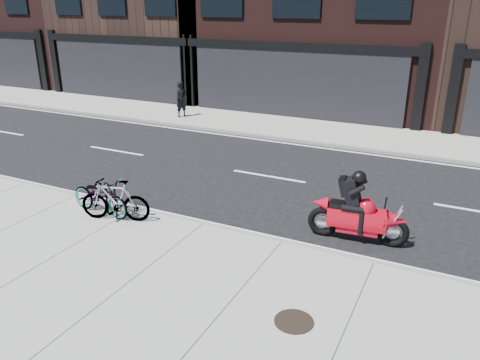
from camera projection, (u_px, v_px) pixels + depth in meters
The scene contains 9 objects.
ground at pixel (240, 199), 12.81m from camera, with size 120.00×120.00×0.00m, color black.
sidewalk_near at pixel (120, 292), 8.60m from camera, with size 60.00×6.00×0.13m, color gray.
sidewalk_far at pixel (323, 131), 19.29m from camera, with size 60.00×3.50×0.13m, color gray.
bike_rack at pixel (111, 198), 11.33m from camera, with size 0.47×0.21×0.84m.
bicycle_front at pixel (100, 196), 11.48m from camera, with size 0.62×1.78×0.94m, color gray.
bicycle_rear at pixel (115, 200), 11.13m from camera, with size 0.48×1.71×1.03m, color gray.
motorcycle at pixel (363, 214), 10.33m from camera, with size 2.25×0.61×1.68m.
pedestrian at pixel (182, 99), 21.20m from camera, with size 0.58×0.38×1.60m, color black.
manhole_cover at pixel (294, 321), 7.69m from camera, with size 0.66×0.66×0.01m, color black.
Camera 1 is at (5.21, -10.57, 5.05)m, focal length 35.00 mm.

